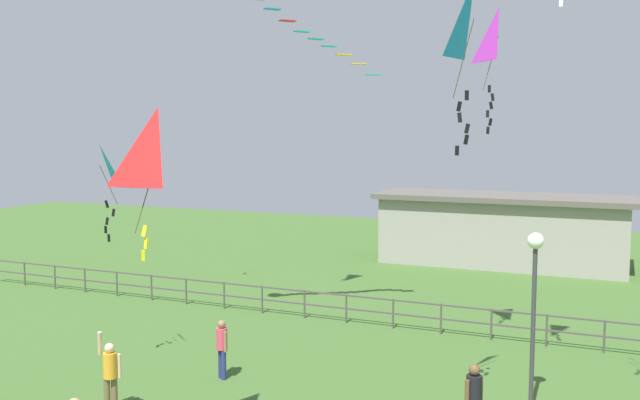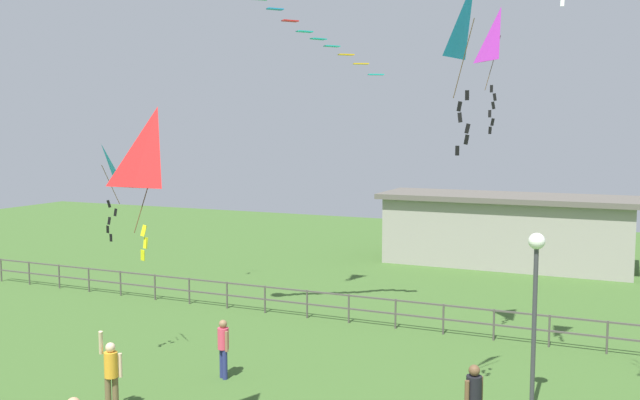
{
  "view_description": "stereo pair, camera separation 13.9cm",
  "coord_description": "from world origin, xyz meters",
  "px_view_note": "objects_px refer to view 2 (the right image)",
  "views": [
    {
      "loc": [
        5.44,
        -6.65,
        6.23
      ],
      "look_at": [
        -0.15,
        6.27,
        4.82
      ],
      "focal_mm": 39.2,
      "sensor_mm": 36.0,
      "label": 1
    },
    {
      "loc": [
        5.57,
        -6.6,
        6.23
      ],
      "look_at": [
        -0.15,
        6.27,
        4.82
      ],
      "focal_mm": 39.2,
      "sensor_mm": 36.0,
      "label": 2
    }
  ],
  "objects_px": {
    "kite_3": "(158,154)",
    "person_1": "(474,400)",
    "lamppost": "(535,281)",
    "person_4": "(223,345)",
    "kite_6": "(102,169)",
    "kite_1": "(500,40)",
    "kite_5": "(473,25)",
    "person_0": "(111,371)"
  },
  "relations": [
    {
      "from": "person_1",
      "to": "kite_3",
      "type": "distance_m",
      "value": 7.7
    },
    {
      "from": "lamppost",
      "to": "person_1",
      "type": "height_order",
      "value": "lamppost"
    },
    {
      "from": "person_4",
      "to": "kite_6",
      "type": "height_order",
      "value": "kite_6"
    },
    {
      "from": "person_0",
      "to": "kite_5",
      "type": "distance_m",
      "value": 10.62
    },
    {
      "from": "person_1",
      "to": "person_4",
      "type": "relative_size",
      "value": 1.1
    },
    {
      "from": "person_1",
      "to": "kite_3",
      "type": "xyz_separation_m",
      "value": [
        -5.09,
        -3.12,
        4.86
      ]
    },
    {
      "from": "kite_3",
      "to": "person_4",
      "type": "bearing_deg",
      "value": 108.14
    },
    {
      "from": "person_4",
      "to": "kite_6",
      "type": "xyz_separation_m",
      "value": [
        -3.11,
        -0.65,
        4.38
      ]
    },
    {
      "from": "lamppost",
      "to": "person_1",
      "type": "relative_size",
      "value": 2.43
    },
    {
      "from": "person_1",
      "to": "kite_3",
      "type": "bearing_deg",
      "value": -148.51
    },
    {
      "from": "lamppost",
      "to": "kite_1",
      "type": "height_order",
      "value": "kite_1"
    },
    {
      "from": "person_1",
      "to": "kite_1",
      "type": "relative_size",
      "value": 0.5
    },
    {
      "from": "kite_1",
      "to": "person_0",
      "type": "bearing_deg",
      "value": -133.76
    },
    {
      "from": "lamppost",
      "to": "kite_1",
      "type": "relative_size",
      "value": 1.21
    },
    {
      "from": "kite_5",
      "to": "lamppost",
      "type": "bearing_deg",
      "value": 53.99
    },
    {
      "from": "person_0",
      "to": "kite_6",
      "type": "height_order",
      "value": "kite_6"
    },
    {
      "from": "kite_6",
      "to": "person_0",
      "type": "bearing_deg",
      "value": -47.67
    },
    {
      "from": "lamppost",
      "to": "kite_5",
      "type": "height_order",
      "value": "kite_5"
    },
    {
      "from": "kite_3",
      "to": "person_1",
      "type": "bearing_deg",
      "value": 31.49
    },
    {
      "from": "kite_3",
      "to": "person_0",
      "type": "bearing_deg",
      "value": 148.99
    },
    {
      "from": "lamppost",
      "to": "kite_3",
      "type": "bearing_deg",
      "value": -138.55
    },
    {
      "from": "lamppost",
      "to": "kite_1",
      "type": "distance_m",
      "value": 6.86
    },
    {
      "from": "person_4",
      "to": "kite_3",
      "type": "height_order",
      "value": "kite_3"
    },
    {
      "from": "person_1",
      "to": "kite_6",
      "type": "height_order",
      "value": "kite_6"
    },
    {
      "from": "lamppost",
      "to": "kite_3",
      "type": "height_order",
      "value": "kite_3"
    },
    {
      "from": "kite_1",
      "to": "kite_5",
      "type": "bearing_deg",
      "value": -85.95
    },
    {
      "from": "person_4",
      "to": "kite_1",
      "type": "relative_size",
      "value": 0.45
    },
    {
      "from": "person_0",
      "to": "kite_6",
      "type": "relative_size",
      "value": 0.75
    },
    {
      "from": "lamppost",
      "to": "person_0",
      "type": "relative_size",
      "value": 2.16
    },
    {
      "from": "lamppost",
      "to": "person_4",
      "type": "xyz_separation_m",
      "value": [
        -7.38,
        -0.89,
        -2.1
      ]
    },
    {
      "from": "person_0",
      "to": "person_4",
      "type": "height_order",
      "value": "person_0"
    },
    {
      "from": "lamppost",
      "to": "kite_5",
      "type": "relative_size",
      "value": 1.17
    },
    {
      "from": "kite_1",
      "to": "kite_5",
      "type": "relative_size",
      "value": 0.96
    },
    {
      "from": "kite_1",
      "to": "kite_3",
      "type": "height_order",
      "value": "kite_1"
    },
    {
      "from": "person_0",
      "to": "person_4",
      "type": "distance_m",
      "value": 3.05
    },
    {
      "from": "person_1",
      "to": "kite_1",
      "type": "distance_m",
      "value": 9.59
    },
    {
      "from": "person_4",
      "to": "person_1",
      "type": "bearing_deg",
      "value": -10.81
    },
    {
      "from": "person_0",
      "to": "kite_3",
      "type": "distance_m",
      "value": 5.72
    },
    {
      "from": "kite_6",
      "to": "lamppost",
      "type": "bearing_deg",
      "value": 8.33
    },
    {
      "from": "kite_5",
      "to": "kite_6",
      "type": "bearing_deg",
      "value": 179.82
    },
    {
      "from": "kite_1",
      "to": "kite_3",
      "type": "distance_m",
      "value": 10.3
    },
    {
      "from": "kite_1",
      "to": "kite_6",
      "type": "distance_m",
      "value": 10.89
    }
  ]
}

